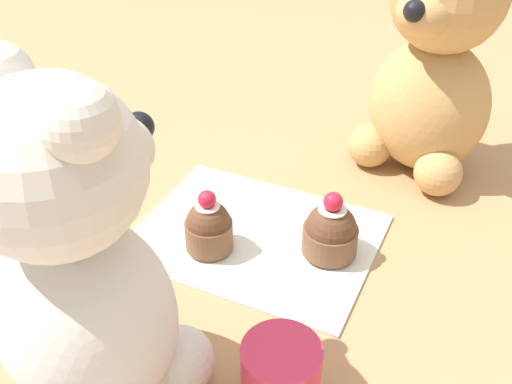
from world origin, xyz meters
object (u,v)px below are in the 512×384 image
object	(u,v)px
teddy_bear_cream	(80,265)
cupcake_near_tan_bear	(330,232)
juice_glass	(281,379)
teddy_bear_tan	(435,63)
cupcake_near_cream_bear	(209,227)

from	to	relation	value
teddy_bear_cream	cupcake_near_tan_bear	distance (m)	0.25
teddy_bear_cream	juice_glass	size ratio (longest dim) A/B	4.24
juice_glass	teddy_bear_tan	bearing A→B (deg)	-92.75
cupcake_near_tan_bear	juice_glass	distance (m)	0.17
teddy_bear_tan	cupcake_near_tan_bear	bearing A→B (deg)	-84.50
teddy_bear_tan	cupcake_near_cream_bear	xyz separation A→B (m)	(0.15, 0.24, -0.10)
cupcake_near_cream_bear	juice_glass	world-z (taller)	cupcake_near_cream_bear
teddy_bear_tan	cupcake_near_tan_bear	distance (m)	0.22
teddy_bear_cream	cupcake_near_cream_bear	xyz separation A→B (m)	(0.00, -0.17, -0.09)
teddy_bear_cream	teddy_bear_tan	xyz separation A→B (m)	(-0.15, -0.41, 0.01)
teddy_bear_tan	juice_glass	distance (m)	0.38
teddy_bear_tan	cupcake_near_cream_bear	distance (m)	0.30
juice_glass	teddy_bear_cream	bearing A→B (deg)	15.91
teddy_bear_cream	cupcake_near_cream_bear	bearing A→B (deg)	-72.86
cupcake_near_tan_bear	juice_glass	bearing A→B (deg)	97.51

